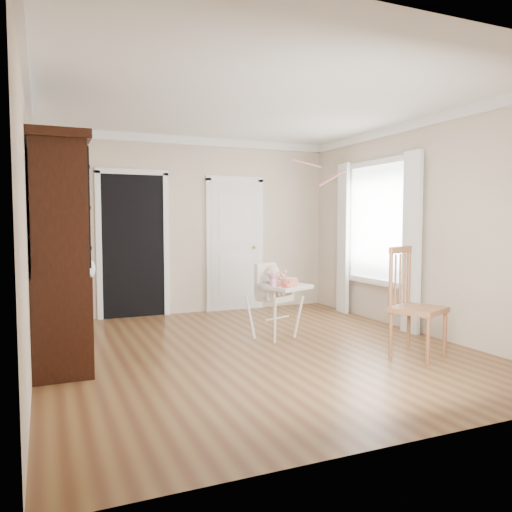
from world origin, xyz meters
name	(u,v)px	position (x,y,z in m)	size (l,w,h in m)	color
floor	(256,350)	(0.00, 0.00, 0.00)	(5.00, 5.00, 0.00)	brown
ceiling	(256,101)	(0.00, 0.00, 2.70)	(5.00, 5.00, 0.00)	white
wall_back	(192,226)	(0.00, 2.50, 1.35)	(4.50, 4.50, 0.00)	beige
wall_left	(28,229)	(-2.25, 0.00, 1.35)	(5.00, 5.00, 0.00)	beige
wall_right	(420,227)	(2.25, 0.00, 1.35)	(5.00, 5.00, 0.00)	beige
crown_molding	(256,107)	(0.00, 0.00, 2.64)	(4.50, 5.00, 0.12)	white
doorway	(133,242)	(-0.90, 2.48, 1.11)	(1.06, 0.05, 2.22)	black
closet_door	(235,246)	(0.70, 2.48, 1.02)	(0.96, 0.09, 2.13)	white
window_right	(376,231)	(2.18, 0.80, 1.29)	(0.13, 1.84, 2.30)	white
high_chair	(275,291)	(0.44, 0.43, 0.57)	(0.73, 0.80, 0.93)	white
baby	(274,281)	(0.43, 0.45, 0.69)	(0.30, 0.21, 0.38)	beige
cake	(290,283)	(0.52, 0.20, 0.70)	(0.24, 0.24, 0.11)	silver
sippy_cup	(273,282)	(0.33, 0.25, 0.72)	(0.07, 0.07, 0.17)	pink
china_cabinet	(59,253)	(-1.99, 0.24, 1.11)	(0.58, 1.31, 2.22)	black
dining_chair	(415,306)	(1.42, -0.90, 0.54)	(0.62, 0.62, 1.15)	brown
streamer	(307,163)	(1.02, 0.71, 2.16)	(0.03, 0.50, 0.02)	pink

